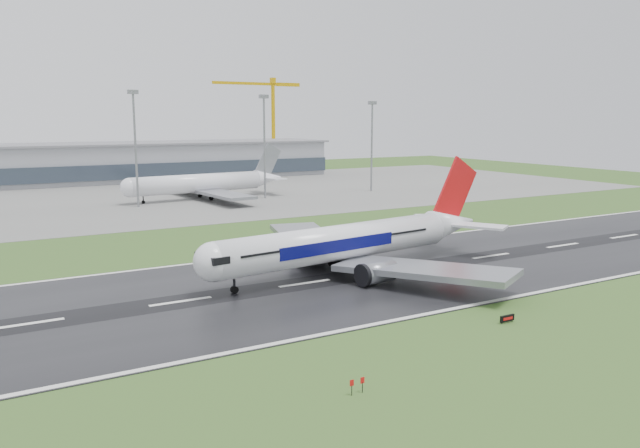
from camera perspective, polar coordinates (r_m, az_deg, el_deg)
ground at (r=91.11m, az=-12.65°, el=-7.00°), size 520.00×520.00×0.00m
runway at (r=91.09m, az=-12.65°, el=-6.97°), size 400.00×45.00×0.10m
apron at (r=211.83m, az=-22.66°, el=1.94°), size 400.00×130.00×0.08m
terminal at (r=270.55m, az=-24.37°, el=4.93°), size 240.00×36.00×15.00m
main_airliner at (r=105.27m, az=3.41°, el=0.46°), size 66.95×64.49×17.72m
parked_airliner at (r=203.74m, az=-10.64°, el=4.61°), size 61.82×58.29×16.69m
tower_crane at (r=314.09m, az=-4.30°, el=9.07°), size 46.13×2.93×45.42m
runway_sign at (r=83.60m, az=16.79°, el=-8.33°), size 2.31×0.40×1.04m
floodmast_3 at (r=188.98m, az=-16.55°, el=6.40°), size 0.64×0.64×32.64m
floodmast_4 at (r=202.26m, az=-5.11°, el=6.86°), size 0.64×0.64×32.05m
floodmast_5 at (r=222.87m, az=4.77°, el=6.93°), size 0.64×0.64×30.57m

